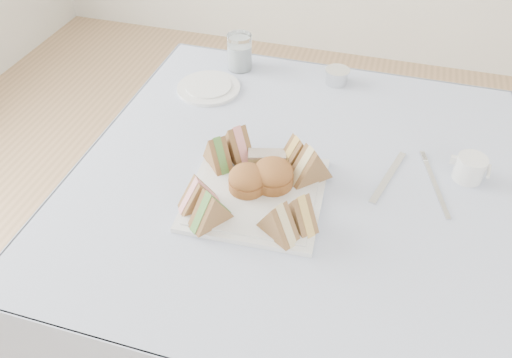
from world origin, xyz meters
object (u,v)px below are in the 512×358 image
(table, at_px, (290,271))
(serving_plate, at_px, (256,194))
(water_glass, at_px, (240,52))
(creamer_jug, at_px, (470,168))

(table, xyz_separation_m, serving_plate, (-0.07, -0.10, 0.38))
(water_glass, distance_m, creamer_jug, 0.73)
(table, xyz_separation_m, creamer_jug, (0.38, 0.09, 0.41))
(serving_plate, distance_m, water_glass, 0.56)
(table, relative_size, creamer_jug, 13.50)
(table, height_order, creamer_jug, creamer_jug)
(table, relative_size, serving_plate, 3.09)
(creamer_jug, bearing_deg, table, -158.41)
(serving_plate, xyz_separation_m, creamer_jug, (0.45, 0.19, 0.02))
(table, distance_m, serving_plate, 0.40)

